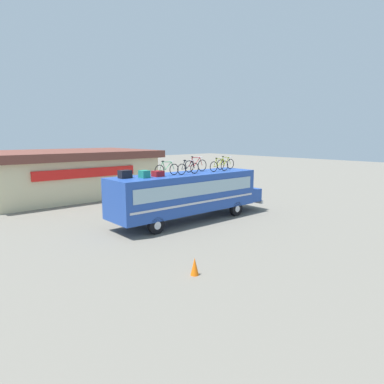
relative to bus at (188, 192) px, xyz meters
The scene contains 12 objects.
ground_plane 1.74m from the bus, behind, with size 120.00×120.00×0.00m, color slate.
bus is the anchor object (origin of this frame).
luggage_bag_1 4.34m from the bus, behind, with size 0.63×0.48×0.42m, color black.
luggage_bag_2 3.51m from the bus, behind, with size 0.44×0.53×0.40m, color #1E7F66.
luggage_bag_3 2.69m from the bus, behind, with size 0.56×0.52×0.31m, color maroon.
rooftop_bicycle_1 2.30m from the bus, behind, with size 1.67×0.44×0.86m.
rooftop_bicycle_2 1.61m from the bus, 131.31° to the right, with size 1.63×0.44×0.86m.
rooftop_bicycle_3 1.88m from the bus, 22.72° to the left, with size 1.83×0.44×0.98m.
rooftop_bicycle_4 2.73m from the bus, 10.60° to the right, with size 1.63×0.44×0.88m.
rooftop_bicycle_5 3.86m from the bus, ahead, with size 1.64×0.44×0.90m.
roadside_building 14.10m from the bus, 99.70° to the left, with size 14.43×10.03×3.88m.
traffic_cone 8.44m from the bus, 128.72° to the right, with size 0.31×0.31×0.67m, color orange.
Camera 1 is at (-12.79, -15.32, 5.08)m, focal length 31.36 mm.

